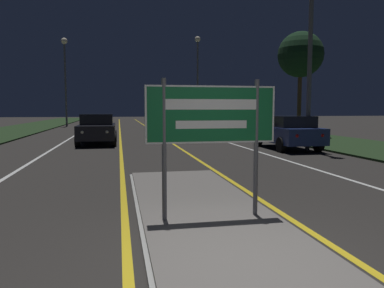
# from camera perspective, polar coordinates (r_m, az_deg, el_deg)

# --- Properties ---
(ground_plane) EXTENTS (160.00, 160.00, 0.00)m
(ground_plane) POSITION_cam_1_polar(r_m,az_deg,el_deg) (4.23, 9.13, -19.00)
(ground_plane) COLOR #282623
(median_island) EXTENTS (2.20, 8.57, 0.10)m
(median_island) POSITION_cam_1_polar(r_m,az_deg,el_deg) (5.84, 2.89, -11.57)
(median_island) COLOR #999993
(median_island) RESTS_ON ground_plane
(verge_right) EXTENTS (5.00, 100.00, 0.08)m
(verge_right) POSITION_cam_1_polar(r_m,az_deg,el_deg) (26.05, 13.58, 1.48)
(verge_right) COLOR #1E3319
(verge_right) RESTS_ON ground_plane
(centre_line_yellow_left) EXTENTS (0.12, 70.00, 0.01)m
(centre_line_yellow_left) POSITION_cam_1_polar(r_m,az_deg,el_deg) (28.67, -10.94, 1.80)
(centre_line_yellow_left) COLOR gold
(centre_line_yellow_left) RESTS_ON ground_plane
(centre_line_yellow_right) EXTENTS (0.12, 70.00, 0.01)m
(centre_line_yellow_right) POSITION_cam_1_polar(r_m,az_deg,el_deg) (28.79, -5.80, 1.89)
(centre_line_yellow_right) COLOR gold
(centre_line_yellow_right) RESTS_ON ground_plane
(lane_line_white_left) EXTENTS (0.12, 70.00, 0.01)m
(lane_line_white_left) POSITION_cam_1_polar(r_m,az_deg,el_deg) (28.81, -16.74, 1.69)
(lane_line_white_left) COLOR silver
(lane_line_white_left) RESTS_ON ground_plane
(lane_line_white_right) EXTENTS (0.12, 70.00, 0.01)m
(lane_line_white_right) POSITION_cam_1_polar(r_m,az_deg,el_deg) (29.20, -0.10, 1.97)
(lane_line_white_right) COLOR silver
(lane_line_white_right) RESTS_ON ground_plane
(edge_line_white_left) EXTENTS (0.10, 70.00, 0.01)m
(edge_line_white_left) POSITION_cam_1_polar(r_m,az_deg,el_deg) (29.26, -22.60, 1.56)
(edge_line_white_left) COLOR silver
(edge_line_white_left) RESTS_ON ground_plane
(edge_line_white_right) EXTENTS (0.10, 70.00, 0.01)m
(edge_line_white_right) POSITION_cam_1_polar(r_m,az_deg,el_deg) (29.92, 5.56, 2.02)
(edge_line_white_right) COLOR silver
(edge_line_white_right) RESTS_ON ground_plane
(highway_sign) EXTENTS (1.97, 0.07, 2.09)m
(highway_sign) POSITION_cam_1_polar(r_m,az_deg,el_deg) (5.58, 2.97, 3.53)
(highway_sign) COLOR #56565B
(highway_sign) RESTS_ON median_island
(streetlight_left_far) EXTENTS (0.61, 0.61, 8.64)m
(streetlight_left_far) POSITION_cam_1_polar(r_m,az_deg,el_deg) (39.45, -18.79, 11.36)
(streetlight_left_far) COLOR #56565B
(streetlight_left_far) RESTS_ON ground_plane
(streetlight_right_far) EXTENTS (0.57, 0.57, 9.03)m
(streetlight_right_far) POSITION_cam_1_polar(r_m,az_deg,el_deg) (38.75, 0.86, 11.77)
(streetlight_right_far) COLOR #56565B
(streetlight_right_far) RESTS_ON ground_plane
(car_receding_0) EXTENTS (1.85, 4.14, 1.44)m
(car_receding_0) POSITION_cam_1_polar(r_m,az_deg,el_deg) (16.76, 14.29, 1.83)
(car_receding_0) COLOR navy
(car_receding_0) RESTS_ON ground_plane
(car_receding_1) EXTENTS (1.97, 4.74, 1.38)m
(car_receding_1) POSITION_cam_1_polar(r_m,az_deg,el_deg) (23.89, -0.87, 2.97)
(car_receding_1) COLOR black
(car_receding_1) RESTS_ON ground_plane
(car_receding_2) EXTENTS (1.85, 4.42, 1.43)m
(car_receding_2) POSITION_cam_1_polar(r_m,az_deg,el_deg) (32.44, -4.48, 3.64)
(car_receding_2) COLOR #B7B7BC
(car_receding_2) RESTS_ON ground_plane
(car_approaching_0) EXTENTS (1.86, 4.15, 1.49)m
(car_approaching_0) POSITION_cam_1_polar(r_m,az_deg,el_deg) (19.09, -14.24, 2.30)
(car_approaching_0) COLOR black
(car_approaching_0) RESTS_ON ground_plane
(roadside_palm_right) EXTENTS (2.72, 2.72, 6.27)m
(roadside_palm_right) POSITION_cam_1_polar(r_m,az_deg,el_deg) (23.96, 16.21, 12.87)
(roadside_palm_right) COLOR #4C3823
(roadside_palm_right) RESTS_ON verge_right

